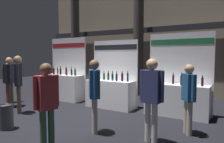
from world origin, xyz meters
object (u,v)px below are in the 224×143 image
visitor_6 (18,79)px  visitor_1 (152,92)px  visitor_3 (47,100)px  exhibitor_booth_0 (64,84)px  exhibitor_booth_2 (177,96)px  trash_bin (6,117)px  visitor_7 (189,94)px  exhibitor_booth_1 (111,91)px  visitor_4 (9,79)px  visitor_2 (10,77)px  visitor_5 (94,90)px

visitor_6 → visitor_1: bearing=-143.6°
visitor_6 → visitor_3: bearing=-169.8°
visitor_6 → exhibitor_booth_0: bearing=-47.2°
visitor_6 → exhibitor_booth_2: bearing=-115.9°
trash_bin → visitor_7: visitor_7 is taller
trash_bin → visitor_3: bearing=-10.0°
trash_bin → exhibitor_booth_1: bearing=71.5°
exhibitor_booth_1 → visitor_4: exhibitor_booth_1 is taller
exhibitor_booth_0 → visitor_6: bearing=-83.6°
exhibitor_booth_1 → visitor_2: size_ratio=1.34×
exhibitor_booth_0 → visitor_3: (3.15, -3.73, 0.36)m
visitor_2 → visitor_7: visitor_2 is taller
exhibitor_booth_0 → visitor_1: 5.25m
visitor_2 → visitor_6: (1.04, -0.38, 0.03)m
visitor_7 → visitor_2: bearing=58.9°
visitor_1 → visitor_3: bearing=48.0°
exhibitor_booth_0 → visitor_6: size_ratio=1.41×
visitor_2 → visitor_5: 4.18m
visitor_3 → visitor_7: bearing=149.9°
visitor_2 → exhibitor_booth_0: bearing=-50.1°
visitor_1 → visitor_7: visitor_1 is taller
exhibitor_booth_0 → visitor_6: 2.36m
trash_bin → visitor_1: visitor_1 is taller
exhibitor_booth_0 → visitor_2: exhibitor_booth_0 is taller
visitor_4 → exhibitor_booth_0: bearing=155.8°
exhibitor_booth_2 → visitor_6: exhibitor_booth_2 is taller
visitor_1 → visitor_5: (-1.35, -0.16, -0.03)m
visitor_1 → visitor_6: 4.44m
exhibitor_booth_0 → visitor_4: exhibitor_booth_0 is taller
visitor_2 → visitor_3: visitor_2 is taller
visitor_2 → visitor_4: visitor_2 is taller
exhibitor_booth_1 → visitor_6: (-2.13, -2.14, 0.50)m
visitor_2 → visitor_3: size_ratio=1.05×
visitor_2 → trash_bin: bearing=-153.2°
exhibitor_booth_1 → visitor_3: (0.76, -3.57, 0.41)m
visitor_6 → visitor_7: size_ratio=1.12×
visitor_7 → visitor_4: bearing=55.1°
visitor_2 → exhibitor_booth_2: bearing=-98.3°
exhibitor_booth_0 → visitor_2: (-0.79, -1.92, 0.43)m
trash_bin → visitor_4: visitor_4 is taller
visitor_2 → visitor_4: (-0.67, 0.40, -0.16)m
visitor_4 → visitor_3: bearing=84.0°
exhibitor_booth_1 → exhibitor_booth_2: 2.28m
exhibitor_booth_0 → exhibitor_booth_1: (2.39, -0.16, -0.05)m
exhibitor_booth_2 → trash_bin: size_ratio=4.14×
visitor_4 → visitor_5: visitor_5 is taller
exhibitor_booth_1 → visitor_4: size_ratio=1.50×
visitor_5 → visitor_7: size_ratio=1.06×
exhibitor_booth_1 → visitor_2: bearing=-151.0°
exhibitor_booth_1 → visitor_2: 3.66m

